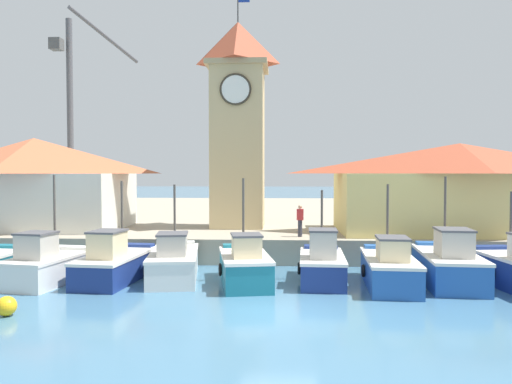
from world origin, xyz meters
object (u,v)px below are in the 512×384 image
(fishing_boat_center, at_px, (245,265))
(dock_worker_near_tower, at_px, (300,220))
(fishing_boat_right_inner, at_px, (389,268))
(fishing_boat_left_outer, at_px, (47,265))
(warehouse_right, at_px, (459,187))
(fishing_boat_left_inner, at_px, (116,263))
(mooring_buoy, at_px, (6,306))
(fishing_boat_right_outer, at_px, (448,264))
(port_crane_near, at_px, (73,133))
(warehouse_left, at_px, (34,182))
(fishing_boat_mid_left, at_px, (174,262))
(clock_tower, at_px, (238,119))
(fishing_boat_mid_right, at_px, (322,264))

(fishing_boat_center, bearing_deg, dock_worker_near_tower, 65.30)
(fishing_boat_right_inner, bearing_deg, fishing_boat_left_outer, -179.43)
(fishing_boat_center, xyz_separation_m, warehouse_right, (11.17, 7.74, 2.98))
(fishing_boat_left_inner, distance_m, dock_worker_near_tower, 9.37)
(fishing_boat_left_outer, height_order, mooring_buoy, fishing_boat_left_outer)
(fishing_boat_right_outer, distance_m, port_crane_near, 35.91)
(warehouse_left, bearing_deg, fishing_boat_mid_left, -37.66)
(fishing_boat_left_inner, xyz_separation_m, fishing_boat_mid_left, (2.34, 0.50, -0.01))
(fishing_boat_left_inner, distance_m, fishing_boat_center, 5.43)
(fishing_boat_center, xyz_separation_m, dock_worker_near_tower, (2.42, 5.26, 1.35))
(fishing_boat_center, distance_m, clock_tower, 11.94)
(clock_tower, relative_size, port_crane_near, 0.75)
(fishing_boat_left_inner, xyz_separation_m, warehouse_left, (-7.58, 8.16, 3.22))
(warehouse_left, distance_m, mooring_buoy, 15.07)
(fishing_boat_right_inner, xyz_separation_m, warehouse_right, (5.41, 7.88, 3.00))
(fishing_boat_left_inner, bearing_deg, clock_tower, 65.30)
(port_crane_near, bearing_deg, fishing_boat_mid_left, -58.65)
(port_crane_near, distance_m, mooring_buoy, 32.07)
(warehouse_left, height_order, warehouse_right, warehouse_left)
(fishing_boat_left_inner, relative_size, fishing_boat_center, 1.10)
(fishing_boat_left_outer, relative_size, mooring_buoy, 7.09)
(fishing_boat_left_outer, height_order, fishing_boat_left_inner, fishing_boat_left_outer)
(fishing_boat_mid_right, bearing_deg, fishing_boat_mid_left, 176.62)
(fishing_boat_center, xyz_separation_m, fishing_boat_right_inner, (5.76, -0.13, -0.02))
(fishing_boat_left_inner, bearing_deg, fishing_boat_mid_right, 0.91)
(fishing_boat_right_inner, relative_size, clock_tower, 0.37)
(fishing_boat_left_inner, relative_size, mooring_buoy, 8.11)
(fishing_boat_left_inner, bearing_deg, warehouse_right, 24.15)
(fishing_boat_left_outer, distance_m, port_crane_near, 27.41)
(fishing_boat_right_outer, bearing_deg, mooring_buoy, -160.89)
(fishing_boat_mid_right, relative_size, dock_worker_near_tower, 2.65)
(fishing_boat_center, xyz_separation_m, fishing_boat_mid_right, (3.15, 0.44, 0.00))
(fishing_boat_center, xyz_separation_m, clock_tower, (-1.12, 9.65, 6.95))
(fishing_boat_right_inner, xyz_separation_m, port_crane_near, (-23.22, 24.55, 7.34))
(fishing_boat_left_outer, distance_m, mooring_buoy, 4.77)
(fishing_boat_right_outer, xyz_separation_m, warehouse_right, (2.95, 7.35, 2.93))
(warehouse_left, xyz_separation_m, port_crane_near, (-4.46, 15.95, 4.12))
(fishing_boat_left_inner, distance_m, port_crane_near, 27.93)
(clock_tower, bearing_deg, port_crane_near, 137.89)
(fishing_boat_right_inner, distance_m, dock_worker_near_tower, 6.49)
(fishing_boat_right_outer, relative_size, warehouse_right, 0.39)
(fishing_boat_left_outer, relative_size, fishing_boat_right_outer, 0.85)
(warehouse_right, bearing_deg, fishing_boat_left_outer, -157.39)
(warehouse_right, bearing_deg, clock_tower, 171.18)
(fishing_boat_mid_left, relative_size, fishing_boat_mid_right, 1.21)
(fishing_boat_left_inner, distance_m, fishing_boat_mid_left, 2.39)
(dock_worker_near_tower, bearing_deg, mooring_buoy, -133.14)
(fishing_boat_left_outer, height_order, dock_worker_near_tower, fishing_boat_left_outer)
(dock_worker_near_tower, bearing_deg, fishing_boat_right_outer, -39.98)
(warehouse_left, xyz_separation_m, mooring_buoy, (5.86, -13.40, -3.65))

